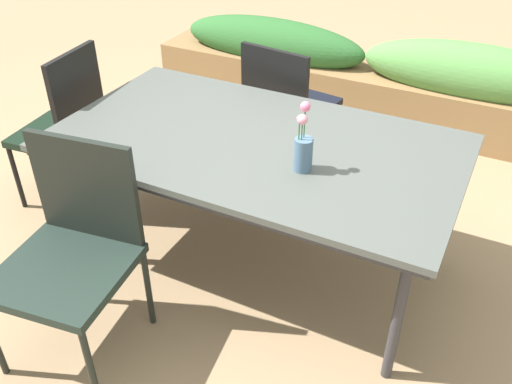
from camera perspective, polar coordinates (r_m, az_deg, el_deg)
ground_plane at (r=2.98m, az=0.19°, el=-6.46°), size 12.00×12.00×0.00m
dining_table at (r=2.57m, az=-0.00°, el=4.54°), size 1.87×1.05×0.71m
chair_far_side at (r=3.35m, az=3.13°, el=9.25°), size 0.51×0.51×0.89m
chair_end_left at (r=3.30m, az=-18.97°, el=6.76°), size 0.46×0.46×0.94m
chair_near_left at (r=2.36m, az=-18.34°, el=-5.08°), size 0.56×0.56×0.92m
flower_vase at (r=2.28m, az=4.89°, el=4.55°), size 0.08×0.08×0.30m
planter_box at (r=4.31m, az=11.20°, el=11.54°), size 3.36×0.45×0.69m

